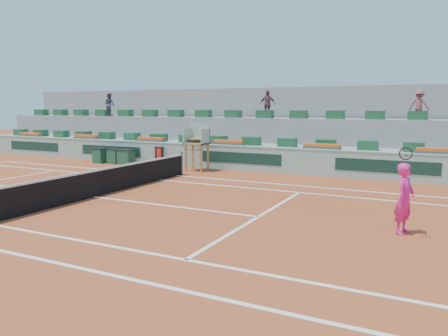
{
  "coord_description": "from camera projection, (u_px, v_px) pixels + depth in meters",
  "views": [
    {
      "loc": [
        11.13,
        -11.74,
        3.25
      ],
      "look_at": [
        4.0,
        2.5,
        1.0
      ],
      "focal_mm": 35.0,
      "sensor_mm": 36.0,
      "label": 1
    }
  ],
  "objects": [
    {
      "name": "ground",
      "position": [
        94.0,
        197.0,
        15.78
      ],
      "size": [
        90.0,
        90.0,
        0.0
      ],
      "primitive_type": "plane",
      "color": "#903B1B",
      "rests_on": "ground"
    },
    {
      "name": "seating_tier_lower",
      "position": [
        226.0,
        153.0,
        25.17
      ],
      "size": [
        36.0,
        4.0,
        1.2
      ],
      "primitive_type": "cube",
      "color": "#969794",
      "rests_on": "ground"
    },
    {
      "name": "seating_tier_upper",
      "position": [
        237.0,
        139.0,
        26.49
      ],
      "size": [
        36.0,
        2.4,
        2.6
      ],
      "primitive_type": "cube",
      "color": "#969794",
      "rests_on": "ground"
    },
    {
      "name": "stadium_back_wall",
      "position": [
        248.0,
        123.0,
        27.78
      ],
      "size": [
        36.0,
        0.4,
        4.4
      ],
      "primitive_type": "cube",
      "color": "#969794",
      "rests_on": "ground"
    },
    {
      "name": "player_bag",
      "position": [
        162.0,
        164.0,
        23.49
      ],
      "size": [
        0.84,
        0.37,
        0.37
      ],
      "primitive_type": "cube",
      "color": "#F6208C",
      "rests_on": "ground"
    },
    {
      "name": "spectator_left",
      "position": [
        110.0,
        105.0,
        29.51
      ],
      "size": [
        0.87,
        0.76,
        1.55
      ],
      "primitive_type": "imported",
      "rotation": [
        0.0,
        0.0,
        2.89
      ],
      "color": "#464651",
      "rests_on": "seating_tier_upper"
    },
    {
      "name": "spectator_mid",
      "position": [
        268.0,
        104.0,
        24.57
      ],
      "size": [
        0.93,
        0.42,
        1.56
      ],
      "primitive_type": "imported",
      "rotation": [
        0.0,
        0.0,
        3.18
      ],
      "color": "brown",
      "rests_on": "seating_tier_upper"
    },
    {
      "name": "spectator_right",
      "position": [
        419.0,
        105.0,
        21.18
      ],
      "size": [
        1.04,
        0.74,
        1.46
      ],
      "primitive_type": "imported",
      "rotation": [
        0.0,
        0.0,
        2.91
      ],
      "color": "#8E474F",
      "rests_on": "seating_tier_upper"
    },
    {
      "name": "court_lines",
      "position": [
        94.0,
        197.0,
        15.78
      ],
      "size": [
        23.89,
        11.09,
        0.01
      ],
      "color": "white",
      "rests_on": "ground"
    },
    {
      "name": "tennis_net",
      "position": [
        94.0,
        183.0,
        15.71
      ],
      "size": [
        0.1,
        11.97,
        1.1
      ],
      "color": "black",
      "rests_on": "ground"
    },
    {
      "name": "advertising_hoarding",
      "position": [
        208.0,
        156.0,
        23.2
      ],
      "size": [
        36.0,
        0.34,
        1.26
      ],
      "color": "#90B5A5",
      "rests_on": "ground"
    },
    {
      "name": "umpire_chair",
      "position": [
        198.0,
        140.0,
        22.2
      ],
      "size": [
        1.1,
        0.9,
        2.4
      ],
      "color": "olive",
      "rests_on": "ground"
    },
    {
      "name": "seat_row_lower",
      "position": [
        218.0,
        140.0,
        24.26
      ],
      "size": [
        32.9,
        0.6,
        0.44
      ],
      "color": "#1B532D",
      "rests_on": "seating_tier_lower"
    },
    {
      "name": "seat_row_upper",
      "position": [
        233.0,
        114.0,
        25.75
      ],
      "size": [
        32.9,
        0.6,
        0.44
      ],
      "color": "#1B532D",
      "rests_on": "seating_tier_upper"
    },
    {
      "name": "flower_planters",
      "position": [
        188.0,
        141.0,
        24.23
      ],
      "size": [
        26.8,
        0.36,
        0.28
      ],
      "color": "#505050",
      "rests_on": "seating_tier_lower"
    },
    {
      "name": "drink_cooler_a",
      "position": [
        126.0,
        157.0,
        24.69
      ],
      "size": [
        0.84,
        0.72,
        0.84
      ],
      "color": "#194C31",
      "rests_on": "ground"
    },
    {
      "name": "drink_cooler_b",
      "position": [
        114.0,
        156.0,
        25.02
      ],
      "size": [
        0.69,
        0.6,
        0.84
      ],
      "color": "#194C31",
      "rests_on": "ground"
    },
    {
      "name": "drink_cooler_c",
      "position": [
        99.0,
        156.0,
        25.29
      ],
      "size": [
        0.67,
        0.58,
        0.84
      ],
      "color": "#194C31",
      "rests_on": "ground"
    },
    {
      "name": "towel_rack",
      "position": [
        159.0,
        155.0,
        24.19
      ],
      "size": [
        0.62,
        0.1,
        1.03
      ],
      "color": "black",
      "rests_on": "ground"
    },
    {
      "name": "tennis_player",
      "position": [
        405.0,
        198.0,
        11.15
      ],
      "size": [
        0.61,
        0.94,
        2.28
      ],
      "color": "#F6208C",
      "rests_on": "ground"
    }
  ]
}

